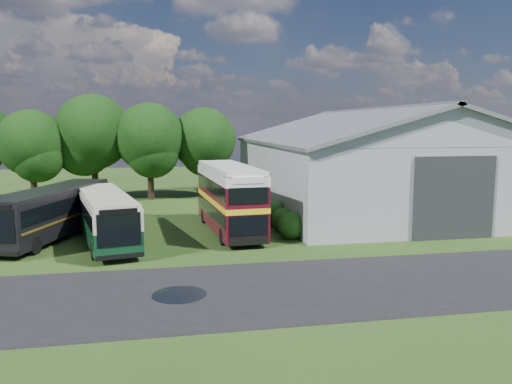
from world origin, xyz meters
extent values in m
plane|color=#1E3912|center=(0.00, 0.00, 0.00)|extent=(120.00, 120.00, 0.00)
cube|color=black|center=(3.00, -3.00, 0.00)|extent=(60.00, 8.00, 0.02)
cylinder|color=black|center=(-1.50, -3.00, 0.00)|extent=(2.20, 2.20, 0.01)
cube|color=gray|center=(15.00, 16.00, 2.75)|extent=(18.00, 24.00, 5.50)
cube|color=#2D3033|center=(15.00, 3.92, 2.50)|extent=(5.20, 0.18, 5.00)
cylinder|color=black|center=(-13.00, 23.50, 1.53)|extent=(0.56, 0.56, 3.06)
sphere|color=black|center=(-13.00, 23.50, 5.27)|extent=(5.78, 5.78, 5.78)
cylinder|color=black|center=(-8.00, 24.80, 1.80)|extent=(0.56, 0.56, 3.60)
sphere|color=black|center=(-8.00, 24.80, 6.20)|extent=(6.80, 6.80, 6.80)
cylinder|color=black|center=(-3.00, 23.80, 1.66)|extent=(0.56, 0.56, 3.31)
sphere|color=black|center=(-3.00, 23.80, 5.70)|extent=(6.26, 6.26, 6.26)
cylinder|color=black|center=(2.00, 24.60, 1.58)|extent=(0.56, 0.56, 3.17)
sphere|color=black|center=(2.00, 24.60, 5.46)|extent=(5.98, 5.98, 5.98)
sphere|color=#194714|center=(5.60, 6.00, 0.00)|extent=(1.70, 1.70, 1.70)
sphere|color=#194714|center=(5.60, 8.00, 0.00)|extent=(1.60, 1.60, 1.60)
sphere|color=#194714|center=(5.60, 10.00, 0.00)|extent=(1.80, 1.80, 1.80)
cube|color=#0D321A|center=(-5.33, 7.07, 1.59)|extent=(4.73, 10.81, 2.62)
cube|color=#450914|center=(2.16, 8.56, 2.29)|extent=(3.25, 10.13, 3.99)
cube|color=black|center=(-8.61, 8.91, 1.66)|extent=(5.80, 11.24, 2.73)
camera|label=1|loc=(-2.13, -22.60, 6.81)|focal=35.00mm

